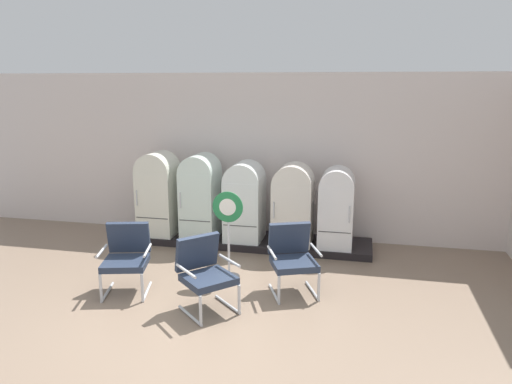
# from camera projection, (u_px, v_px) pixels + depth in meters

# --- Properties ---
(ground) EXTENTS (12.00, 10.00, 0.05)m
(ground) POSITION_uv_depth(u_px,v_px,m) (187.00, 323.00, 6.03)
(ground) COLOR #826C59
(back_wall) EXTENTS (11.76, 0.12, 3.09)m
(back_wall) POSITION_uv_depth(u_px,v_px,m) (252.00, 155.00, 9.16)
(back_wall) COLOR silver
(back_wall) RESTS_ON ground
(display_plinth) EXTENTS (4.60, 0.95, 0.12)m
(display_plinth) POSITION_uv_depth(u_px,v_px,m) (244.00, 240.00, 8.89)
(display_plinth) COLOR black
(display_plinth) RESTS_ON ground
(refrigerator_0) EXTENTS (0.66, 0.69, 1.55)m
(refrigerator_0) POSITION_uv_depth(u_px,v_px,m) (158.00, 191.00, 8.93)
(refrigerator_0) COLOR silver
(refrigerator_0) RESTS_ON display_plinth
(refrigerator_1) EXTENTS (0.63, 0.72, 1.53)m
(refrigerator_1) POSITION_uv_depth(u_px,v_px,m) (201.00, 193.00, 8.78)
(refrigerator_1) COLOR silver
(refrigerator_1) RESTS_ON display_plinth
(refrigerator_2) EXTENTS (0.65, 0.73, 1.42)m
(refrigerator_2) POSITION_uv_depth(u_px,v_px,m) (245.00, 199.00, 8.62)
(refrigerator_2) COLOR white
(refrigerator_2) RESTS_ON display_plinth
(refrigerator_3) EXTENTS (0.68, 0.66, 1.42)m
(refrigerator_3) POSITION_uv_depth(u_px,v_px,m) (293.00, 202.00, 8.40)
(refrigerator_3) COLOR silver
(refrigerator_3) RESTS_ON display_plinth
(refrigerator_4) EXTENTS (0.58, 0.72, 1.38)m
(refrigerator_4) POSITION_uv_depth(u_px,v_px,m) (337.00, 205.00, 8.27)
(refrigerator_4) COLOR white
(refrigerator_4) RESTS_ON display_plinth
(armchair_left) EXTENTS (0.78, 0.82, 0.97)m
(armchair_left) POSITION_uv_depth(u_px,v_px,m) (127.00, 255.00, 6.80)
(armchair_left) COLOR silver
(armchair_left) RESTS_ON ground
(armchair_right) EXTENTS (0.83, 0.87, 0.97)m
(armchair_right) POSITION_uv_depth(u_px,v_px,m) (292.00, 255.00, 6.78)
(armchair_right) COLOR silver
(armchair_right) RESTS_ON ground
(armchair_center) EXTENTS (0.91, 0.91, 0.97)m
(armchair_center) POSITION_uv_depth(u_px,v_px,m) (205.00, 270.00, 6.23)
(armchair_center) COLOR silver
(armchair_center) RESTS_ON ground
(sign_stand) EXTENTS (0.46, 0.32, 1.36)m
(sign_stand) POSITION_uv_depth(u_px,v_px,m) (228.00, 237.00, 7.19)
(sign_stand) COLOR #2D2D30
(sign_stand) RESTS_ON ground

